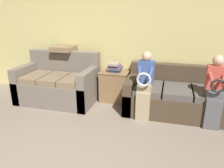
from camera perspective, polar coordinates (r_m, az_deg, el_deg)
name	(u,v)px	position (r m, az deg, el deg)	size (l,w,h in m)	color
wall_back	(110,37)	(4.67, -0.40, 12.13)	(6.83, 0.06, 2.55)	#DBCC7F
couch_main	(176,96)	(4.23, 16.44, -3.10)	(1.84, 0.97, 0.82)	#473828
couch_side	(59,84)	(4.68, -13.71, -0.06)	(1.56, 0.95, 0.99)	#70665B
child_left_seated	(145,83)	(3.75, 8.55, 0.28)	(0.28, 0.37, 1.17)	tan
child_right_seated	(215,89)	(3.80, 25.29, -1.19)	(0.29, 0.37, 1.16)	#56565B
side_shelf	(115,85)	(4.56, 0.73, -0.34)	(0.58, 0.50, 0.63)	olive
book_stack	(115,67)	(4.44, 0.72, 4.46)	(0.26, 0.30, 0.17)	#33569E
throw_pillow	(64,48)	(4.79, -12.51, 9.07)	(0.45, 0.45, 0.10)	#846B4C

